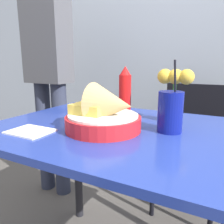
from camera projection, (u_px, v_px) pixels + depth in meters
wall_window at (183, 25)px, 1.78m from camera, size 7.00×0.06×2.60m
dining_table at (117, 157)px, 0.87m from camera, size 0.97×0.73×0.75m
chair_far_window at (191, 135)px, 1.51m from camera, size 0.40×0.40×0.85m
food_basket at (106, 114)px, 0.78m from camera, size 0.28×0.28×0.17m
ketchup_bottle at (125, 92)px, 1.01m from camera, size 0.06×0.06×0.23m
drink_cup at (170, 113)px, 0.77m from camera, size 0.09×0.09×0.25m
flower_vase at (175, 88)px, 0.89m from camera, size 0.15×0.06×0.22m
napkin at (30, 131)px, 0.77m from camera, size 0.15×0.12×0.01m
person_standing at (48, 58)px, 1.55m from camera, size 0.32×0.20×1.77m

